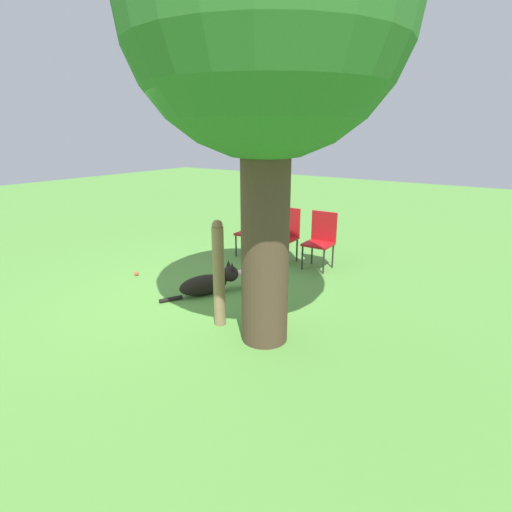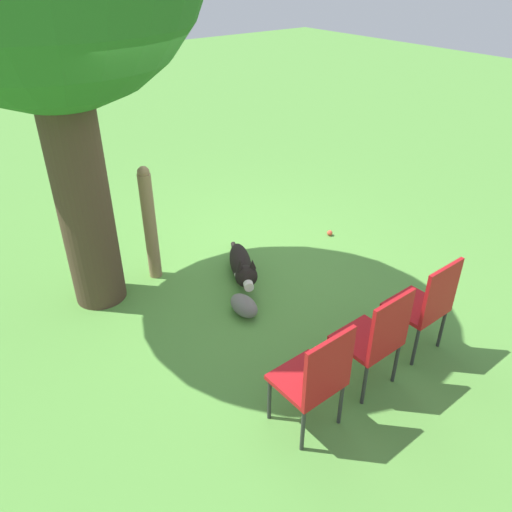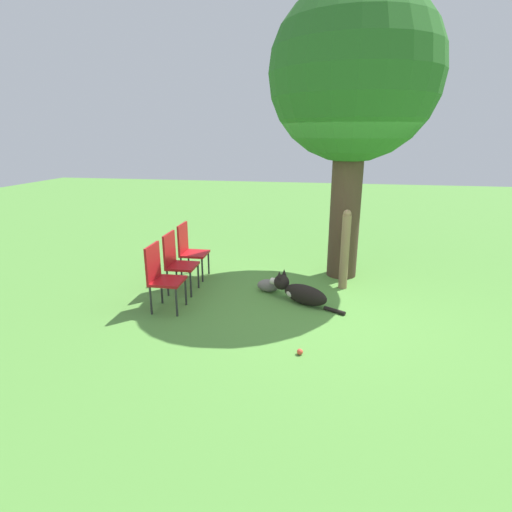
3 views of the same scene
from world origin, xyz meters
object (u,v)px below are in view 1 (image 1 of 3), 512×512
(fence_post, at_px, (219,273))
(oak_tree, at_px, (267,16))
(red_chair_1, at_px, (285,232))
(dog, at_px, (211,283))
(tennis_ball, at_px, (136,274))
(red_chair_2, at_px, (321,237))
(red_chair_0, at_px, (253,227))

(fence_post, bearing_deg, oak_tree, 91.08)
(fence_post, bearing_deg, red_chair_1, -166.11)
(dog, relative_size, tennis_ball, 16.46)
(oak_tree, xyz_separation_m, tennis_ball, (-0.50, -2.77, -3.11))
(oak_tree, xyz_separation_m, red_chair_1, (-2.50, -1.25, -2.62))
(dog, height_order, red_chair_1, red_chair_1)
(fence_post, relative_size, red_chair_1, 1.36)
(red_chair_1, xyz_separation_m, red_chair_2, (-0.03, 0.66, 0.00))
(red_chair_0, bearing_deg, fence_post, 25.99)
(fence_post, xyz_separation_m, red_chair_0, (-2.48, -1.28, -0.12))
(oak_tree, xyz_separation_m, dog, (-0.63, -1.33, -2.98))
(red_chair_1, bearing_deg, fence_post, 12.54)
(fence_post, height_order, tennis_ball, fence_post)
(red_chair_1, bearing_deg, oak_tree, 25.13)
(red_chair_1, bearing_deg, red_chair_0, -88.49)
(oak_tree, distance_m, red_chair_0, 4.08)
(red_chair_0, xyz_separation_m, red_chair_2, (-0.07, 1.32, 0.00))
(dog, distance_m, tennis_ball, 1.45)
(oak_tree, relative_size, red_chair_2, 4.86)
(red_chair_2, bearing_deg, red_chair_1, -88.49)
(red_chair_0, bearing_deg, oak_tree, 36.34)
(red_chair_2, bearing_deg, red_chair_0, -88.49)
(oak_tree, distance_m, red_chair_1, 3.83)
(red_chair_0, bearing_deg, tennis_ball, -24.98)
(dog, xyz_separation_m, red_chair_0, (-1.84, -0.58, 0.36))
(fence_post, distance_m, tennis_ball, 2.29)
(dog, height_order, fence_post, fence_post)
(red_chair_1, xyz_separation_m, tennis_ball, (2.01, -1.52, -0.49))
(red_chair_0, relative_size, tennis_ball, 13.64)
(oak_tree, xyz_separation_m, red_chair_0, (-2.47, -1.91, -2.62))
(oak_tree, relative_size, red_chair_1, 4.86)
(dog, distance_m, red_chair_0, 1.96)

